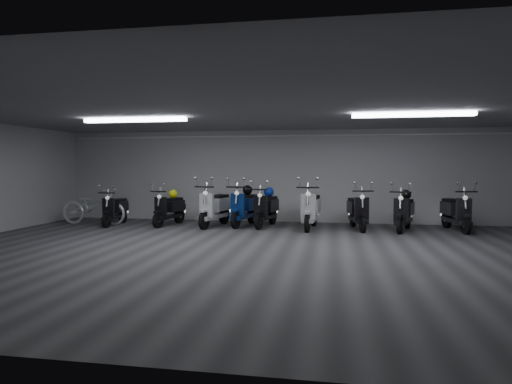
% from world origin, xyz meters
% --- Properties ---
extents(floor, '(14.00, 10.00, 0.01)m').
position_xyz_m(floor, '(0.00, 0.00, -0.01)').
color(floor, '#3A3A3D').
rests_on(floor, ground).
extents(ceiling, '(14.00, 10.00, 0.01)m').
position_xyz_m(ceiling, '(0.00, 0.00, 2.80)').
color(ceiling, gray).
rests_on(ceiling, ground).
extents(back_wall, '(14.00, 0.01, 2.80)m').
position_xyz_m(back_wall, '(0.00, 5.00, 1.40)').
color(back_wall, '#ADADAF').
rests_on(back_wall, ground).
extents(front_wall, '(14.00, 0.01, 2.80)m').
position_xyz_m(front_wall, '(0.00, -5.00, 1.40)').
color(front_wall, '#ADADAF').
rests_on(front_wall, ground).
extents(fluor_strip_left, '(2.40, 0.18, 0.08)m').
position_xyz_m(fluor_strip_left, '(-3.00, 1.00, 2.74)').
color(fluor_strip_left, white).
rests_on(fluor_strip_left, ceiling).
extents(fluor_strip_right, '(2.40, 0.18, 0.08)m').
position_xyz_m(fluor_strip_right, '(3.00, 1.00, 2.74)').
color(fluor_strip_right, white).
rests_on(fluor_strip_right, ceiling).
extents(conduit, '(13.60, 0.05, 0.05)m').
position_xyz_m(conduit, '(0.00, 4.92, 2.62)').
color(conduit, white).
rests_on(conduit, back_wall).
extents(scooter_0, '(0.62, 1.64, 1.20)m').
position_xyz_m(scooter_0, '(-4.74, 3.33, 0.60)').
color(scooter_0, black).
rests_on(scooter_0, floor).
extents(scooter_1, '(0.88, 1.76, 1.25)m').
position_xyz_m(scooter_1, '(-3.19, 3.54, 0.63)').
color(scooter_1, black).
rests_on(scooter_1, floor).
extents(scooter_2, '(0.99, 2.00, 1.42)m').
position_xyz_m(scooter_2, '(-1.84, 3.54, 0.71)').
color(scooter_2, silver).
rests_on(scooter_2, floor).
extents(scooter_4, '(0.95, 1.98, 1.41)m').
position_xyz_m(scooter_4, '(-1.05, 3.81, 0.71)').
color(scooter_4, navy).
rests_on(scooter_4, floor).
extents(scooter_5, '(0.91, 1.87, 1.34)m').
position_xyz_m(scooter_5, '(-0.41, 3.76, 0.67)').
color(scooter_5, black).
rests_on(scooter_5, floor).
extents(scooter_6, '(0.82, 1.98, 1.44)m').
position_xyz_m(scooter_6, '(0.85, 3.48, 0.72)').
color(scooter_6, silver).
rests_on(scooter_6, floor).
extents(scooter_7, '(0.87, 1.85, 1.33)m').
position_xyz_m(scooter_7, '(2.09, 3.62, 0.66)').
color(scooter_7, black).
rests_on(scooter_7, floor).
extents(scooter_8, '(1.11, 1.85, 1.31)m').
position_xyz_m(scooter_8, '(3.27, 3.53, 0.65)').
color(scooter_8, black).
rests_on(scooter_8, floor).
extents(scooter_9, '(0.84, 1.85, 1.33)m').
position_xyz_m(scooter_9, '(4.61, 3.76, 0.66)').
color(scooter_9, black).
rests_on(scooter_9, floor).
extents(bicycle, '(2.01, 0.79, 1.28)m').
position_xyz_m(bicycle, '(-5.44, 3.39, 0.64)').
color(bicycle, white).
rests_on(bicycle, floor).
extents(helmet_0, '(0.28, 0.28, 0.28)m').
position_xyz_m(helmet_0, '(-0.37, 4.00, 0.97)').
color(helmet_0, '#0E2BA1').
rests_on(helmet_0, scooter_5).
extents(helmet_1, '(0.28, 0.28, 0.28)m').
position_xyz_m(helmet_1, '(-1.00, 4.07, 1.01)').
color(helmet_1, black).
rests_on(helmet_1, scooter_4).
extents(helmet_2, '(0.25, 0.25, 0.25)m').
position_xyz_m(helmet_2, '(-3.14, 3.76, 0.90)').
color(helmet_2, '#E8EC0D').
rests_on(helmet_2, scooter_1).
extents(helmet_3, '(0.27, 0.27, 0.27)m').
position_xyz_m(helmet_3, '(3.35, 3.76, 0.95)').
color(helmet_3, black).
rests_on(helmet_3, scooter_8).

